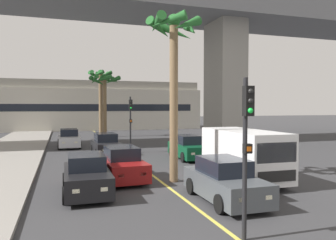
{
  "coord_description": "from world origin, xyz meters",
  "views": [
    {
      "loc": [
        -4.35,
        0.49,
        3.46
      ],
      "look_at": [
        0.0,
        14.0,
        2.89
      ],
      "focal_mm": 35.6,
      "sensor_mm": 36.0,
      "label": 1
    }
  ],
  "objects_px": {
    "car_queue_fourth": "(86,176)",
    "palm_tree_near_median": "(105,87)",
    "car_queue_fifth": "(69,139)",
    "palm_tree_far_median": "(173,52)",
    "traffic_light_median_near": "(247,136)",
    "traffic_light_median_far": "(131,117)",
    "car_queue_front": "(189,148)",
    "car_queue_second": "(122,165)",
    "car_queue_third": "(106,145)",
    "car_queue_sixth": "(224,181)",
    "delivery_van": "(244,153)",
    "palm_tree_mid_median": "(100,87)"
  },
  "relations": [
    {
      "from": "car_queue_second",
      "to": "palm_tree_far_median",
      "type": "bearing_deg",
      "value": -28.13
    },
    {
      "from": "car_queue_front",
      "to": "traffic_light_median_near",
      "type": "distance_m",
      "value": 13.74
    },
    {
      "from": "car_queue_third",
      "to": "palm_tree_near_median",
      "type": "xyz_separation_m",
      "value": [
        1.08,
        8.88,
        4.63
      ]
    },
    {
      "from": "delivery_van",
      "to": "car_queue_fifth",
      "type": "bearing_deg",
      "value": 115.28
    },
    {
      "from": "car_queue_second",
      "to": "palm_tree_far_median",
      "type": "xyz_separation_m",
      "value": [
        2.17,
        -1.16,
        5.2
      ]
    },
    {
      "from": "car_queue_fifth",
      "to": "palm_tree_far_median",
      "type": "relative_size",
      "value": 0.54
    },
    {
      "from": "car_queue_fourth",
      "to": "palm_tree_near_median",
      "type": "relative_size",
      "value": 0.62
    },
    {
      "from": "car_queue_second",
      "to": "traffic_light_median_far",
      "type": "distance_m",
      "value": 9.29
    },
    {
      "from": "car_queue_sixth",
      "to": "palm_tree_mid_median",
      "type": "relative_size",
      "value": 0.54
    },
    {
      "from": "car_queue_sixth",
      "to": "delivery_van",
      "type": "bearing_deg",
      "value": 48.53
    },
    {
      "from": "car_queue_third",
      "to": "traffic_light_median_near",
      "type": "xyz_separation_m",
      "value": [
        1.46,
        -16.42,
        1.99
      ]
    },
    {
      "from": "palm_tree_near_median",
      "to": "palm_tree_far_median",
      "type": "bearing_deg",
      "value": -87.52
    },
    {
      "from": "car_queue_fourth",
      "to": "car_queue_sixth",
      "type": "xyz_separation_m",
      "value": [
        4.75,
        -2.61,
        0.0
      ]
    },
    {
      "from": "car_queue_front",
      "to": "traffic_light_median_far",
      "type": "relative_size",
      "value": 0.99
    },
    {
      "from": "traffic_light_median_near",
      "to": "traffic_light_median_far",
      "type": "xyz_separation_m",
      "value": [
        0.43,
        16.96,
        0.0
      ]
    },
    {
      "from": "car_queue_sixth",
      "to": "delivery_van",
      "type": "xyz_separation_m",
      "value": [
        2.39,
        2.7,
        0.57
      ]
    },
    {
      "from": "car_queue_fifth",
      "to": "traffic_light_median_far",
      "type": "distance_m",
      "value": 6.88
    },
    {
      "from": "car_queue_front",
      "to": "palm_tree_mid_median",
      "type": "distance_m",
      "value": 18.8
    },
    {
      "from": "car_queue_third",
      "to": "car_queue_fourth",
      "type": "bearing_deg",
      "value": -101.39
    },
    {
      "from": "car_queue_front",
      "to": "car_queue_sixth",
      "type": "bearing_deg",
      "value": -103.77
    },
    {
      "from": "car_queue_fifth",
      "to": "palm_tree_near_median",
      "type": "xyz_separation_m",
      "value": [
        3.48,
        3.35,
        4.63
      ]
    },
    {
      "from": "car_queue_fourth",
      "to": "car_queue_fifth",
      "type": "height_order",
      "value": "same"
    },
    {
      "from": "delivery_van",
      "to": "car_queue_second",
      "type": "bearing_deg",
      "value": 159.72
    },
    {
      "from": "car_queue_second",
      "to": "palm_tree_mid_median",
      "type": "xyz_separation_m",
      "value": [
        1.56,
        22.7,
        5.0
      ]
    },
    {
      "from": "car_queue_fourth",
      "to": "car_queue_sixth",
      "type": "distance_m",
      "value": 5.42
    },
    {
      "from": "car_queue_front",
      "to": "car_queue_fifth",
      "type": "relative_size",
      "value": 1.01
    },
    {
      "from": "car_queue_fourth",
      "to": "car_queue_fifth",
      "type": "distance_m",
      "value": 15.87
    },
    {
      "from": "car_queue_fourth",
      "to": "traffic_light_median_near",
      "type": "relative_size",
      "value": 0.98
    },
    {
      "from": "car_queue_fourth",
      "to": "car_queue_sixth",
      "type": "height_order",
      "value": "same"
    },
    {
      "from": "palm_tree_far_median",
      "to": "car_queue_sixth",
      "type": "bearing_deg",
      "value": -77.34
    },
    {
      "from": "car_queue_third",
      "to": "palm_tree_near_median",
      "type": "distance_m",
      "value": 10.07
    },
    {
      "from": "car_queue_front",
      "to": "palm_tree_far_median",
      "type": "xyz_separation_m",
      "value": [
        -3.16,
        -6.13,
        5.2
      ]
    },
    {
      "from": "car_queue_second",
      "to": "traffic_light_median_near",
      "type": "height_order",
      "value": "traffic_light_median_near"
    },
    {
      "from": "delivery_van",
      "to": "traffic_light_median_far",
      "type": "relative_size",
      "value": 1.26
    },
    {
      "from": "car_queue_third",
      "to": "car_queue_fourth",
      "type": "xyz_separation_m",
      "value": [
        -2.08,
        -10.34,
        0.0
      ]
    },
    {
      "from": "car_queue_second",
      "to": "car_queue_fourth",
      "type": "bearing_deg",
      "value": -130.83
    },
    {
      "from": "traffic_light_median_far",
      "to": "traffic_light_median_near",
      "type": "bearing_deg",
      "value": -91.46
    },
    {
      "from": "palm_tree_near_median",
      "to": "palm_tree_far_median",
      "type": "distance_m",
      "value": 18.33
    },
    {
      "from": "car_queue_second",
      "to": "car_queue_fifth",
      "type": "height_order",
      "value": "same"
    },
    {
      "from": "palm_tree_mid_median",
      "to": "palm_tree_far_median",
      "type": "relative_size",
      "value": 1.0
    },
    {
      "from": "delivery_van",
      "to": "palm_tree_near_median",
      "type": "relative_size",
      "value": 0.8
    },
    {
      "from": "car_queue_fifth",
      "to": "palm_tree_far_median",
      "type": "xyz_separation_m",
      "value": [
        4.27,
        -14.96,
        5.2
      ]
    },
    {
      "from": "car_queue_third",
      "to": "car_queue_sixth",
      "type": "bearing_deg",
      "value": -78.39
    },
    {
      "from": "car_queue_fourth",
      "to": "palm_tree_near_median",
      "type": "distance_m",
      "value": 20.02
    },
    {
      "from": "delivery_van",
      "to": "traffic_light_median_near",
      "type": "height_order",
      "value": "traffic_light_median_near"
    },
    {
      "from": "car_queue_front",
      "to": "car_queue_fourth",
      "type": "xyz_separation_m",
      "value": [
        -7.11,
        -7.04,
        0.0
      ]
    },
    {
      "from": "car_queue_front",
      "to": "car_queue_second",
      "type": "height_order",
      "value": "same"
    },
    {
      "from": "palm_tree_far_median",
      "to": "car_queue_front",
      "type": "bearing_deg",
      "value": 62.75
    },
    {
      "from": "car_queue_third",
      "to": "car_queue_sixth",
      "type": "distance_m",
      "value": 13.22
    },
    {
      "from": "car_queue_second",
      "to": "palm_tree_near_median",
      "type": "distance_m",
      "value": 17.82
    }
  ]
}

